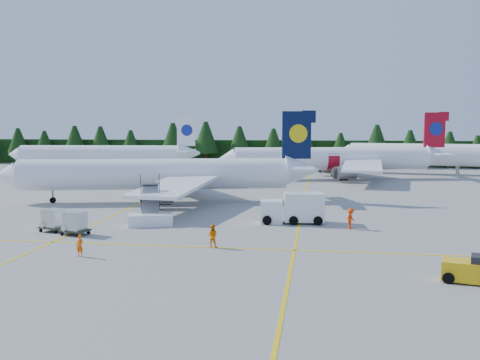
# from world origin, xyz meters

# --- Properties ---
(ground) EXTENTS (320.00, 320.00, 0.00)m
(ground) POSITION_xyz_m (0.00, 0.00, 0.00)
(ground) COLOR #9F9F99
(ground) RESTS_ON ground
(taxi_stripe_a) EXTENTS (0.25, 120.00, 0.01)m
(taxi_stripe_a) POSITION_xyz_m (-14.00, 20.00, 0.01)
(taxi_stripe_a) COLOR yellow
(taxi_stripe_a) RESTS_ON ground
(taxi_stripe_b) EXTENTS (0.25, 120.00, 0.01)m
(taxi_stripe_b) POSITION_xyz_m (6.00, 20.00, 0.01)
(taxi_stripe_b) COLOR yellow
(taxi_stripe_b) RESTS_ON ground
(taxi_stripe_cross) EXTENTS (80.00, 0.25, 0.01)m
(taxi_stripe_cross) POSITION_xyz_m (0.00, -6.00, 0.01)
(taxi_stripe_cross) COLOR yellow
(taxi_stripe_cross) RESTS_ON ground
(treeline_hedge) EXTENTS (220.00, 4.00, 6.00)m
(treeline_hedge) POSITION_xyz_m (0.00, 82.00, 3.00)
(treeline_hedge) COLOR black
(treeline_hedge) RESTS_ON ground
(airliner_navy) EXTENTS (38.74, 31.53, 11.42)m
(airliner_navy) POSITION_xyz_m (-13.30, 17.72, 3.43)
(airliner_navy) COLOR white
(airliner_navy) RESTS_ON ground
(airliner_red) EXTENTS (40.49, 32.96, 11.93)m
(airliner_red) POSITION_xyz_m (9.40, 50.01, 3.59)
(airliner_red) COLOR white
(airliner_red) RESTS_ON ground
(airliner_far_left) EXTENTS (39.31, 7.12, 11.43)m
(airliner_far_left) POSITION_xyz_m (-38.26, 58.43, 3.58)
(airliner_far_left) COLOR white
(airliner_far_left) RESTS_ON ground
(airliner_far_right) EXTENTS (42.94, 11.20, 12.57)m
(airliner_far_right) POSITION_xyz_m (31.21, 62.15, 3.94)
(airliner_far_right) COLOR white
(airliner_far_right) RESTS_ON ground
(airstairs) EXTENTS (4.67, 6.35, 3.79)m
(airstairs) POSITION_xyz_m (-8.36, 2.74, 0.82)
(airstairs) COLOR white
(airstairs) RESTS_ON ground
(service_truck) EXTENTS (6.42, 2.91, 3.00)m
(service_truck) POSITION_xyz_m (5.25, 5.66, 1.49)
(service_truck) COLOR white
(service_truck) RESTS_ON ground
(baggage_tug) EXTENTS (3.41, 2.43, 1.65)m
(baggage_tug) POSITION_xyz_m (17.09, -12.92, 0.81)
(baggage_tug) COLOR #EEB30D
(baggage_tug) RESTS_ON ground
(uld_pair) EXTENTS (5.22, 3.39, 1.72)m
(uld_pair) POSITION_xyz_m (-14.77, -2.34, 1.16)
(uld_pair) COLOR #333929
(uld_pair) RESTS_ON ground
(crew_a) EXTENTS (0.68, 0.52, 1.66)m
(crew_a) POSITION_xyz_m (-9.59, -10.28, 0.83)
(crew_a) COLOR #FF5905
(crew_a) RESTS_ON ground
(crew_b) EXTENTS (0.92, 0.72, 1.84)m
(crew_b) POSITION_xyz_m (-0.51, -5.88, 0.92)
(crew_b) COLOR orange
(crew_b) RESTS_ON ground
(crew_c) EXTENTS (0.86, 0.97, 1.96)m
(crew_c) POSITION_xyz_m (10.81, 3.37, 0.98)
(crew_c) COLOR #FF3A05
(crew_c) RESTS_ON ground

